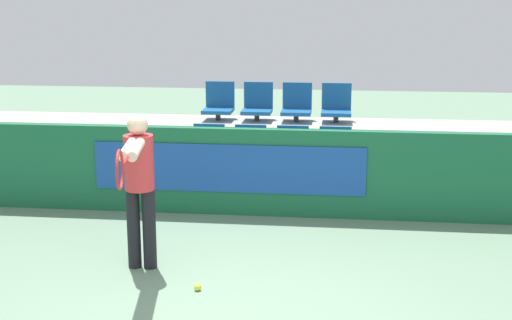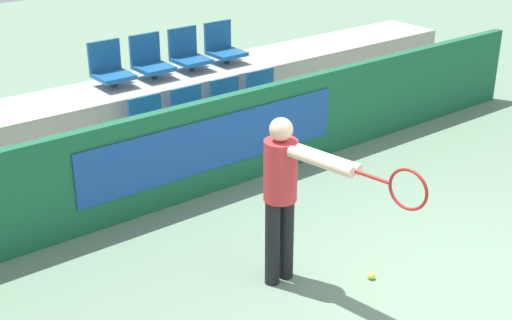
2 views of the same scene
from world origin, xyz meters
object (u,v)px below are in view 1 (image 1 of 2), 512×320
Objects in this scene: stadium_chair_7 at (336,106)px; stadium_chair_4 at (219,104)px; stadium_chair_1 at (250,150)px; stadium_chair_6 at (297,106)px; stadium_chair_3 at (335,152)px; tennis_player at (138,179)px; stadium_chair_0 at (208,149)px; stadium_chair_2 at (292,151)px; stadium_chair_5 at (258,105)px; tennis_ball at (198,287)px.

stadium_chair_4 is at bearing 180.00° from stadium_chair_7.
stadium_chair_1 is 1.00× the size of stadium_chair_6.
stadium_chair_6 reaches higher than stadium_chair_3.
tennis_player reaches higher than stadium_chair_7.
stadium_chair_2 is at bearing 0.00° from stadium_chair_0.
stadium_chair_3 is at bearing -39.49° from stadium_chair_5.
stadium_chair_4 reaches higher than tennis_ball.
stadium_chair_0 is 1.00× the size of stadium_chair_6.
stadium_chair_6 is at bearing 90.00° from stadium_chair_2.
stadium_chair_3 is (1.10, 0.00, 0.00)m from stadium_chair_1.
stadium_chair_0 is 1.00× the size of stadium_chair_7.
stadium_chair_3 is at bearing 0.00° from stadium_chair_1.
tennis_ball is at bearing -91.49° from stadium_chair_5.
stadium_chair_7 is 4.22m from tennis_ball.
stadium_chair_6 reaches higher than tennis_ball.
stadium_chair_0 is at bearing -90.00° from stadium_chair_4.
stadium_chair_5 is 7.92× the size of tennis_ball.
stadium_chair_0 is at bearing 180.00° from stadium_chair_3.
stadium_chair_5 is (0.55, 0.91, 0.45)m from stadium_chair_0.
stadium_chair_0 is 7.92× the size of tennis_ball.
stadium_chair_3 is 1.01m from stadium_chair_7.
stadium_chair_1 is 3.06m from tennis_ball.
stadium_chair_2 is at bearing -58.75° from stadium_chair_5.
stadium_chair_5 is 3.57m from tennis_player.
stadium_chair_2 is at bearing 0.00° from stadium_chair_1.
stadium_chair_6 is 4.10m from tennis_ball.
stadium_chair_7 is at bearing 90.00° from stadium_chair_3.
stadium_chair_1 is 1.15m from stadium_chair_6.
stadium_chair_7 is at bearing 72.90° from tennis_ball.
tennis_player is at bearing -116.49° from stadium_chair_2.
stadium_chair_2 is 1.15m from stadium_chair_5.
tennis_ball is at bearing -107.10° from stadium_chair_7.
stadium_chair_5 is at bearing 69.05° from tennis_player.
tennis_player is at bearing -93.07° from stadium_chair_4.
stadium_chair_1 and stadium_chair_2 have the same top height.
stadium_chair_1 is 1.00× the size of stadium_chair_7.
stadium_chair_2 is (1.10, 0.00, 0.00)m from stadium_chair_0.
stadium_chair_4 is 3.50m from tennis_player.
stadium_chair_4 is at bearing 121.25° from stadium_chair_1.
stadium_chair_0 is 1.15m from stadium_chair_5.
stadium_chair_5 is at bearing 58.75° from stadium_chair_0.
stadium_chair_3 is at bearing -28.78° from stadium_chair_4.
stadium_chair_1 is at bearing 0.00° from stadium_chair_0.
stadium_chair_7 is at bearing 0.00° from stadium_chair_4.
tennis_ball is (-1.20, -3.00, -0.63)m from stadium_chair_3.
stadium_chair_2 is at bearing -90.00° from stadium_chair_6.
stadium_chair_2 is at bearing -39.49° from stadium_chair_4.
stadium_chair_1 is at bearing -140.51° from stadium_chair_7.
stadium_chair_1 is 0.34× the size of tennis_player.
stadium_chair_3 is at bearing 0.00° from stadium_chair_2.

